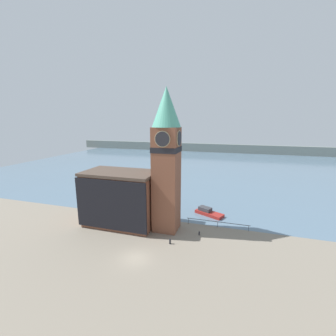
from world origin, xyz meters
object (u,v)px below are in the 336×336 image
at_px(mooring_bollard_near, 170,241).
at_px(clock_tower, 166,157).
at_px(boat_near, 208,212).
at_px(mooring_bollard_far, 199,233).
at_px(pier_building, 120,198).

bearing_deg(mooring_bollard_near, clock_tower, 113.20).
bearing_deg(clock_tower, boat_near, 52.57).
height_order(boat_near, mooring_bollard_far, boat_near).
distance_m(boat_near, mooring_bollard_near, 13.75).
height_order(mooring_bollard_near, mooring_bollard_far, mooring_bollard_near).
distance_m(clock_tower, mooring_bollard_near, 13.47).
bearing_deg(mooring_bollard_far, boat_near, 87.38).
height_order(pier_building, boat_near, pier_building).
xyz_separation_m(clock_tower, mooring_bollard_far, (5.97, -0.64, -12.54)).
relative_size(mooring_bollard_near, mooring_bollard_far, 1.20).
bearing_deg(boat_near, pier_building, -123.87).
bearing_deg(mooring_bollard_far, clock_tower, 173.85).
relative_size(pier_building, boat_near, 2.14).
xyz_separation_m(boat_near, mooring_bollard_near, (-4.36, -13.04, -0.05)).
bearing_deg(boat_near, mooring_bollard_far, -66.89).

